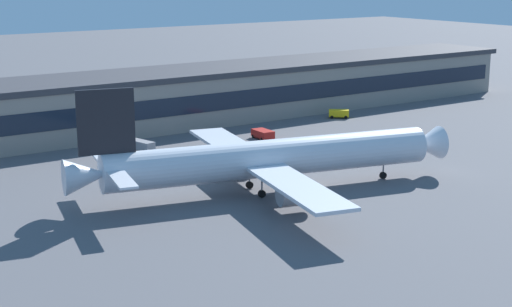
% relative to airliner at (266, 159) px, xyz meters
% --- Properties ---
extents(ground_plane, '(600.00, 600.00, 0.00)m').
position_rel_airliner_xyz_m(ground_plane, '(9.82, -2.01, -5.06)').
color(ground_plane, '#56565B').
extents(terminal_building, '(193.20, 19.81, 11.41)m').
position_rel_airliner_xyz_m(terminal_building, '(9.82, 53.34, 0.67)').
color(terminal_building, gray).
rests_on(terminal_building, ground_plane).
extents(airliner, '(59.22, 50.98, 16.79)m').
position_rel_airliner_xyz_m(airliner, '(0.00, 0.00, 0.00)').
color(airliner, silver).
rests_on(airliner, ground_plane).
extents(belt_loader, '(3.42, 6.69, 1.95)m').
position_rel_airliner_xyz_m(belt_loader, '(-3.45, 34.79, -3.91)').
color(belt_loader, gray).
rests_on(belt_loader, ground_plane).
extents(follow_me_car, '(4.61, 4.26, 1.85)m').
position_rel_airliner_xyz_m(follow_me_car, '(47.17, 38.11, -3.97)').
color(follow_me_car, yellow).
rests_on(follow_me_car, ground_plane).
extents(pushback_tractor, '(2.90, 4.96, 1.75)m').
position_rel_airliner_xyz_m(pushback_tractor, '(20.83, 30.08, -4.01)').
color(pushback_tractor, red).
rests_on(pushback_tractor, ground_plane).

